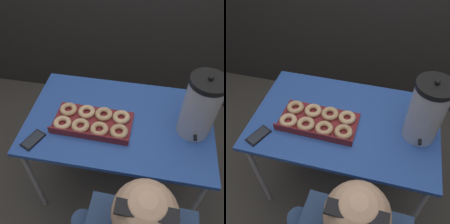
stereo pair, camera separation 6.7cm
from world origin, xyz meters
TOP-DOWN VIEW (x-y plane):
  - ground_plane at (0.00, 0.00)m, footprint 12.00×12.00m
  - folding_table at (0.00, 0.00)m, footprint 1.13×0.71m
  - donut_box at (-0.15, -0.06)m, footprint 0.48×0.26m
  - coffee_urn at (0.44, -0.00)m, footprint 0.19×0.22m
  - cell_phone at (-0.46, -0.24)m, footprint 0.12×0.16m

SIDE VIEW (x-z plane):
  - ground_plane at x=0.00m, z-range 0.00..0.00m
  - folding_table at x=0.00m, z-range 0.32..1.09m
  - cell_phone at x=-0.46m, z-range 0.76..0.77m
  - donut_box at x=-0.15m, z-range 0.76..0.81m
  - coffee_urn at x=0.44m, z-range 0.75..1.16m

